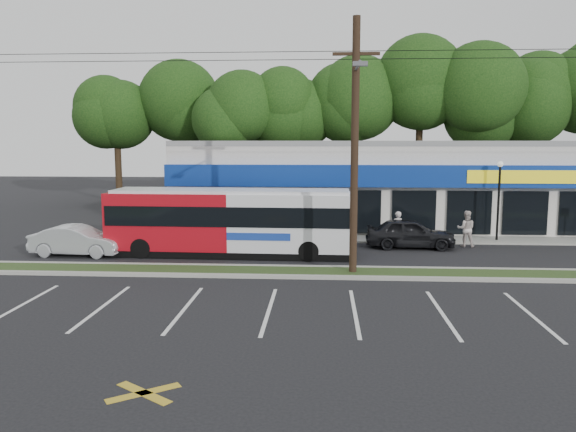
% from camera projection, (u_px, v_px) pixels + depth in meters
% --- Properties ---
extents(ground, '(120.00, 120.00, 0.00)m').
position_uv_depth(ground, '(276.00, 279.00, 21.68)').
color(ground, black).
rests_on(ground, ground).
extents(grass_strip, '(40.00, 1.60, 0.12)m').
position_uv_depth(grass_strip, '(278.00, 272.00, 22.67)').
color(grass_strip, '#213817').
rests_on(grass_strip, ground).
extents(curb_south, '(40.00, 0.25, 0.14)m').
position_uv_depth(curb_south, '(276.00, 277.00, 21.82)').
color(curb_south, '#9E9E93').
rests_on(curb_south, ground).
extents(curb_north, '(40.00, 0.25, 0.14)m').
position_uv_depth(curb_north, '(280.00, 267.00, 23.50)').
color(curb_north, '#9E9E93').
rests_on(curb_north, ground).
extents(sidewalk, '(32.00, 2.20, 0.10)m').
position_uv_depth(sidewalk, '(382.00, 239.00, 30.28)').
color(sidewalk, '#9E9E93').
rests_on(sidewalk, ground).
extents(strip_mall, '(25.00, 12.55, 5.30)m').
position_uv_depth(strip_mall, '(380.00, 182.00, 36.74)').
color(strip_mall, beige).
rests_on(strip_mall, ground).
extents(utility_pole, '(50.00, 2.77, 10.00)m').
position_uv_depth(utility_pole, '(351.00, 138.00, 21.70)').
color(utility_pole, black).
rests_on(utility_pole, ground).
extents(lamp_post, '(0.30, 0.30, 4.25)m').
position_uv_depth(lamp_post, '(499.00, 192.00, 29.36)').
color(lamp_post, black).
rests_on(lamp_post, ground).
extents(tree_line, '(46.76, 6.76, 11.83)m').
position_uv_depth(tree_line, '(350.00, 102.00, 46.03)').
color(tree_line, black).
rests_on(tree_line, ground).
extents(metrobus, '(11.52, 2.72, 3.08)m').
position_uv_depth(metrobus, '(232.00, 221.00, 26.06)').
color(metrobus, '#AF0D18').
rests_on(metrobus, ground).
extents(car_dark, '(4.46, 1.96, 1.49)m').
position_uv_depth(car_dark, '(410.00, 233.00, 27.92)').
color(car_dark, black).
rests_on(car_dark, ground).
extents(car_silver, '(4.33, 1.69, 1.40)m').
position_uv_depth(car_silver, '(78.00, 241.00, 26.07)').
color(car_silver, '#B3B7BC').
rests_on(car_silver, ground).
extents(pedestrian_a, '(0.75, 0.62, 1.75)m').
position_uv_depth(pedestrian_a, '(397.00, 228.00, 28.56)').
color(pedestrian_a, beige).
rests_on(pedestrian_a, ground).
extents(pedestrian_b, '(0.99, 0.83, 1.83)m').
position_uv_depth(pedestrian_b, '(466.00, 229.00, 28.21)').
color(pedestrian_b, beige).
rests_on(pedestrian_b, ground).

